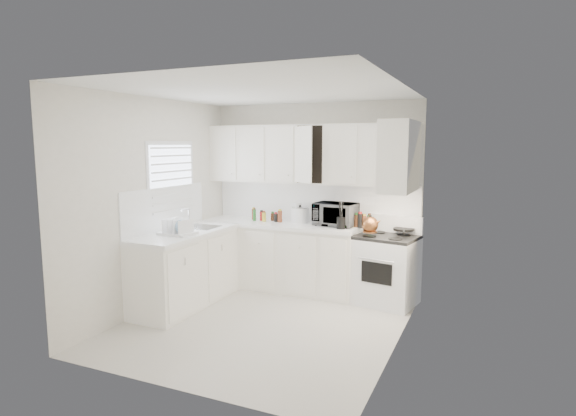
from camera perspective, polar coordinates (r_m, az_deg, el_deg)
The scene contains 37 objects.
floor at distance 5.55m, azimuth -3.00°, elevation -13.80°, with size 3.20×3.20×0.00m, color silver.
ceiling at distance 5.20m, azimuth -3.20°, elevation 13.94°, with size 3.20×3.20×0.00m, color white.
wall_back at distance 6.67m, azimuth 3.11°, elevation 1.37°, with size 3.00×3.00×0.00m, color white.
wall_front at distance 3.88m, azimuth -13.84°, elevation -3.44°, with size 3.00×3.00×0.00m, color white.
wall_left at distance 6.04m, azimuth -15.90°, elevation 0.42°, with size 3.20×3.20×0.00m, color white.
wall_right at distance 4.74m, azimuth 13.31°, elevation -1.42°, with size 3.20×3.20×0.00m, color white.
window_blinds at distance 6.28m, azimuth -13.81°, elevation 3.05°, with size 0.06×0.96×1.06m, color white, non-canonical shape.
lower_cabinets_back at distance 6.70m, azimuth -0.99°, elevation -5.98°, with size 2.22×0.60×0.90m, color white, non-canonical shape.
lower_cabinets_left at distance 6.18m, azimuth -12.25°, elevation -7.34°, with size 0.60×1.60×0.90m, color white, non-canonical shape.
countertop_back at distance 6.59m, azimuth -1.04°, elevation -1.99°, with size 2.24×0.64×0.05m, color white.
countertop_left at distance 6.06m, azimuth -12.30°, elevation -3.02°, with size 0.64×1.62×0.05m, color white.
backsplash_back at distance 6.67m, azimuth 3.08°, elevation 0.73°, with size 2.98×0.02×0.55m, color white.
backsplash_left at distance 6.20m, azimuth -14.63°, elevation -0.05°, with size 0.02×1.60×0.55m, color white.
upper_cabinets_back at distance 6.50m, azimuth 2.61°, elevation 2.98°, with size 3.00×0.33×0.80m, color white, non-canonical shape.
upper_cabinets_right at distance 5.55m, azimuth 13.25°, elevation 1.97°, with size 0.33×0.90×0.80m, color white, non-canonical shape.
sink at distance 6.32m, azimuth -10.48°, elevation -1.20°, with size 0.42×0.38×0.30m, color gray, non-canonical shape.
stove at distance 6.17m, azimuth 11.79°, elevation -6.23°, with size 0.74×0.60×1.13m, color white, non-canonical shape.
tea_kettle at distance 5.95m, azimuth 9.90°, elevation -1.86°, with size 0.25×0.22×0.23m, color brown, non-canonical shape.
frying_pan at distance 6.21m, azimuth 13.82°, elevation -2.44°, with size 0.27×0.45×0.04m, color black, non-canonical shape.
microwave at distance 6.36m, azimuth 5.77°, elevation -0.45°, with size 0.55×0.31×0.37m, color gray.
rice_cooker at distance 6.59m, azimuth 1.46°, elevation -0.69°, with size 0.24×0.24×0.24m, color white, non-canonical shape.
paper_towel at distance 6.63m, azimuth 1.15°, elevation -0.53°, with size 0.12×0.12×0.27m, color white.
utensil_crock at distance 6.11m, azimuth 6.44°, elevation -0.81°, with size 0.12×0.12×0.37m, color black, non-canonical shape.
dish_rack at distance 5.86m, azimuth -13.24°, elevation -2.07°, with size 0.41×0.30×0.22m, color white, non-canonical shape.
spice_left_0 at distance 6.89m, azimuth -4.06°, elevation -0.82°, with size 0.06×0.06×0.13m, color brown.
spice_left_1 at distance 6.78m, azimuth -3.85°, elevation -0.96°, with size 0.06×0.06×0.13m, color #226724.
spice_left_2 at distance 6.83m, azimuth -2.95°, elevation -0.89°, with size 0.06×0.06×0.13m, color red.
spice_left_3 at distance 6.71m, azimuth -2.72°, elevation -1.04°, with size 0.06×0.06×0.13m, color gold.
spice_left_4 at distance 6.76m, azimuth -1.81°, elevation -0.97°, with size 0.06×0.06×0.13m, color #4C2915.
spice_left_5 at distance 6.65m, azimuth -1.56°, elevation -1.12°, with size 0.06×0.06×0.13m, color black.
spice_left_6 at distance 6.70m, azimuth -0.65°, elevation -1.05°, with size 0.06×0.06×0.13m, color brown.
sauce_right_0 at distance 6.39m, azimuth 7.52°, elevation -1.26°, with size 0.06×0.06×0.19m, color red.
sauce_right_1 at distance 6.32m, azimuth 7.85°, elevation -1.37°, with size 0.06×0.06×0.19m, color gold.
sauce_right_2 at distance 6.37m, azimuth 8.47°, elevation -1.32°, with size 0.06×0.06×0.19m, color #4C2915.
sauce_right_3 at distance 6.29m, azimuth 8.81°, elevation -1.43°, with size 0.06×0.06×0.19m, color black.
sauce_right_4 at distance 6.34m, azimuth 9.43°, elevation -1.38°, with size 0.06×0.06×0.19m, color brown.
sauce_right_5 at distance 6.27m, azimuth 9.78°, elevation -1.49°, with size 0.06×0.06×0.19m, color #226724.
Camera 1 is at (2.34, -4.61, 2.04)m, focal length 29.40 mm.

